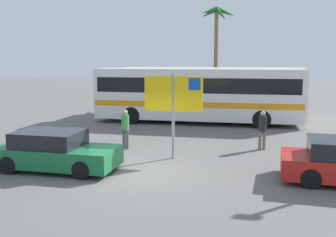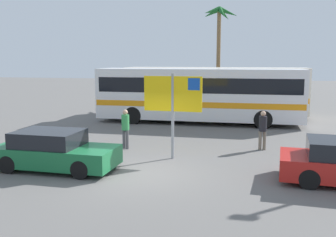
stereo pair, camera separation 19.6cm
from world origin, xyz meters
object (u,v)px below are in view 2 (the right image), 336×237
at_px(bus_rear_coach, 214,89).
at_px(ferry_sign, 174,97).
at_px(pedestrian_by_bus, 263,127).
at_px(car_green, 54,151).
at_px(pedestrian_near_sign, 125,126).
at_px(bus_front_coach, 199,93).

xyz_separation_m(bus_rear_coach, ferry_sign, (-0.35, -11.76, 0.54)).
distance_m(bus_rear_coach, pedestrian_by_bus, 10.08).
bearing_deg(car_green, pedestrian_by_bus, 33.97).
distance_m(bus_rear_coach, pedestrian_near_sign, 10.95).
bearing_deg(car_green, pedestrian_near_sign, 69.58).
distance_m(ferry_sign, pedestrian_near_sign, 2.91).
distance_m(bus_front_coach, pedestrian_near_sign, 7.63).
height_order(ferry_sign, pedestrian_near_sign, ferry_sign).
relative_size(car_green, pedestrian_by_bus, 2.58).
bearing_deg(pedestrian_near_sign, bus_rear_coach, 10.06).
bearing_deg(pedestrian_near_sign, bus_front_coach, 8.24).
xyz_separation_m(bus_front_coach, pedestrian_by_bus, (3.52, -6.30, -0.83)).
distance_m(ferry_sign, car_green, 4.66).
height_order(bus_front_coach, car_green, bus_front_coach).
bearing_deg(bus_front_coach, ferry_sign, -88.45).
relative_size(bus_rear_coach, pedestrian_by_bus, 7.28).
xyz_separation_m(bus_front_coach, pedestrian_near_sign, (-2.07, -7.29, -0.82)).
relative_size(bus_front_coach, car_green, 2.82).
height_order(car_green, pedestrian_by_bus, pedestrian_by_bus).
relative_size(bus_front_coach, bus_rear_coach, 1.00).
bearing_deg(bus_front_coach, pedestrian_near_sign, -105.84).
relative_size(ferry_sign, car_green, 0.76).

